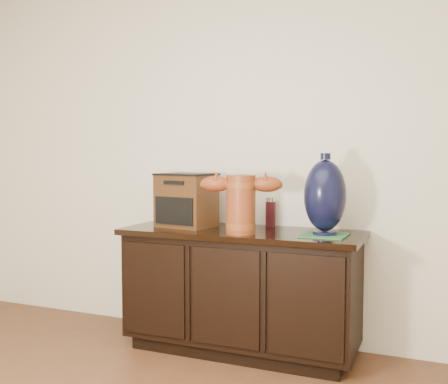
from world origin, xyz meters
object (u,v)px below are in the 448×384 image
at_px(lamp_base, 325,196).
at_px(spray_can, 270,212).
at_px(sideboard, 241,289).
at_px(terracotta_vessel, 241,201).
at_px(tv_radio, 186,200).

distance_m(lamp_base, spray_can, 0.49).
bearing_deg(sideboard, terracotta_vessel, -70.27).
height_order(tv_radio, spray_can, tv_radio).
height_order(sideboard, tv_radio, tv_radio).
relative_size(terracotta_vessel, tv_radio, 1.28).
height_order(sideboard, spray_can, spray_can).
relative_size(tv_radio, lamp_base, 0.82).
xyz_separation_m(terracotta_vessel, lamp_base, (0.46, 0.11, 0.03)).
xyz_separation_m(tv_radio, spray_can, (0.49, 0.21, -0.08)).
bearing_deg(sideboard, lamp_base, -3.73).
height_order(lamp_base, spray_can, lamp_base).
bearing_deg(tv_radio, sideboard, 7.54).
bearing_deg(lamp_base, tv_radio, 177.35).
bearing_deg(tv_radio, lamp_base, 6.06).
bearing_deg(spray_can, tv_radio, -156.92).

